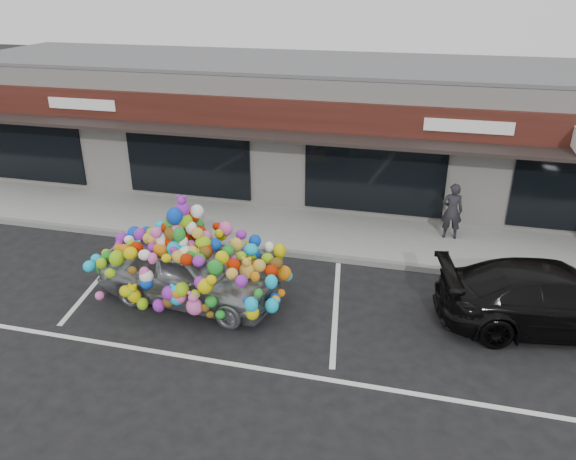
# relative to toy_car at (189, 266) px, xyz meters

# --- Properties ---
(ground) EXTENTS (90.00, 90.00, 0.00)m
(ground) POSITION_rel_toy_car_xyz_m (0.55, 0.26, -0.89)
(ground) COLOR black
(ground) RESTS_ON ground
(shop_building) EXTENTS (24.00, 7.20, 4.31)m
(shop_building) POSITION_rel_toy_car_xyz_m (0.55, 8.70, 1.28)
(shop_building) COLOR silver
(shop_building) RESTS_ON ground
(sidewalk) EXTENTS (26.00, 3.00, 0.15)m
(sidewalk) POSITION_rel_toy_car_xyz_m (0.55, 4.26, -0.81)
(sidewalk) COLOR gray
(sidewalk) RESTS_ON ground
(kerb) EXTENTS (26.00, 0.18, 0.16)m
(kerb) POSITION_rel_toy_car_xyz_m (0.55, 2.76, -0.81)
(kerb) COLOR slate
(kerb) RESTS_ON ground
(parking_stripe_left) EXTENTS (0.73, 4.37, 0.01)m
(parking_stripe_left) POSITION_rel_toy_car_xyz_m (-2.65, 0.46, -0.88)
(parking_stripe_left) COLOR silver
(parking_stripe_left) RESTS_ON ground
(parking_stripe_mid) EXTENTS (0.73, 4.37, 0.01)m
(parking_stripe_mid) POSITION_rel_toy_car_xyz_m (3.35, 0.46, -0.88)
(parking_stripe_mid) COLOR silver
(parking_stripe_mid) RESTS_ON ground
(lane_line) EXTENTS (14.00, 0.12, 0.01)m
(lane_line) POSITION_rel_toy_car_xyz_m (2.55, -2.04, -0.88)
(lane_line) COLOR silver
(lane_line) RESTS_ON ground
(toy_car) EXTENTS (3.04, 4.67, 2.61)m
(toy_car) POSITION_rel_toy_car_xyz_m (0.00, 0.00, 0.00)
(toy_car) COLOR #ABB3B7
(toy_car) RESTS_ON ground
(black_sedan) EXTENTS (2.86, 5.15, 1.41)m
(black_sedan) POSITION_rel_toy_car_xyz_m (7.93, 0.87, -0.18)
(black_sedan) COLOR black
(black_sedan) RESTS_ON ground
(pedestrian_a) EXTENTS (0.61, 0.43, 1.62)m
(pedestrian_a) POSITION_rel_toy_car_xyz_m (5.86, 4.71, 0.07)
(pedestrian_a) COLOR #232228
(pedestrian_a) RESTS_ON sidewalk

